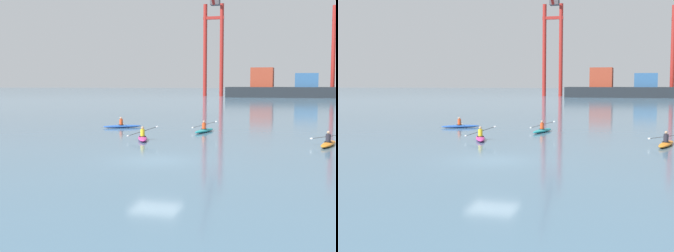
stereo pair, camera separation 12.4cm
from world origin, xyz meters
The scene contains 7 objects.
ground_plane centered at (0.00, 0.00, 0.00)m, with size 800.00×800.00×0.00m, color #476B84.
container_barge centered at (7.57, 115.68, 2.54)m, with size 44.20×9.44×8.43m.
gantry_crane_west centered at (-19.69, 123.37, 19.24)m, with size 6.40×20.27×39.56m.
kayak_orange centered at (8.72, 8.25, 0.17)m, with size 2.20×3.44×0.95m.
kayak_teal centered at (-0.39, 14.43, 0.17)m, with size 2.19×3.45×0.97m.
kayak_magenta centered at (-3.45, 8.10, 0.17)m, with size 2.09×3.40×1.00m.
kayak_blue centered at (-8.14, 16.29, 0.17)m, with size 3.22×2.28×0.95m.
Camera 1 is at (7.05, -22.66, 3.87)m, focal length 50.67 mm.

